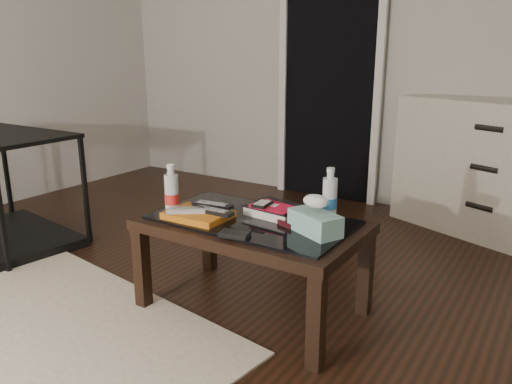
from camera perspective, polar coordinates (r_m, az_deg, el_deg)
ground at (r=2.24m, az=-10.69°, el=-16.91°), size 5.00×5.00×0.00m
doorway at (r=4.19m, az=8.45°, el=13.18°), size 0.90×0.08×2.07m
coffee_table at (r=2.30m, az=-0.43°, el=-4.57°), size 1.00×0.60×0.46m
dresser at (r=3.67m, az=25.22°, el=2.47°), size 1.30×0.91×0.90m
pet_crate at (r=3.57m, az=-26.61°, el=-1.68°), size 0.98×0.72×0.71m
magazines at (r=2.30m, az=-6.63°, el=-2.60°), size 0.29×0.22×0.03m
remote_silver at (r=2.29m, az=-7.69°, el=-2.06°), size 0.19×0.16×0.02m
remote_black_front at (r=2.27m, az=-4.91°, el=-2.17°), size 0.20×0.05×0.02m
remote_black_back at (r=2.36m, az=-5.00°, el=-1.46°), size 0.20×0.08×0.02m
textbook at (r=2.33m, az=2.28°, el=-2.08°), size 0.27×0.22×0.05m
dvd_mailers at (r=2.31m, az=1.88°, el=-1.57°), size 0.21×0.17×0.01m
ipod at (r=2.30m, az=0.74°, el=-1.37°), size 0.07×0.11×0.02m
flip_phone at (r=2.19m, az=3.65°, el=-3.60°), size 0.10×0.08×0.02m
wallet at (r=2.07m, az=-2.46°, el=-4.83°), size 0.13×0.10×0.02m
water_bottle_left at (r=2.35m, az=-9.62°, el=0.28°), size 0.08×0.08×0.24m
water_bottle_right at (r=2.27m, az=8.43°, el=-0.18°), size 0.08×0.08×0.24m
tissue_box at (r=2.11m, az=6.77°, el=-3.52°), size 0.26×0.21×0.09m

